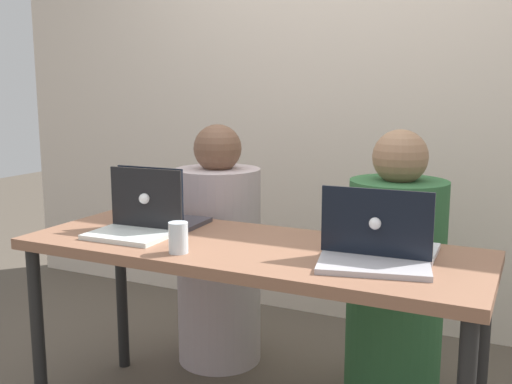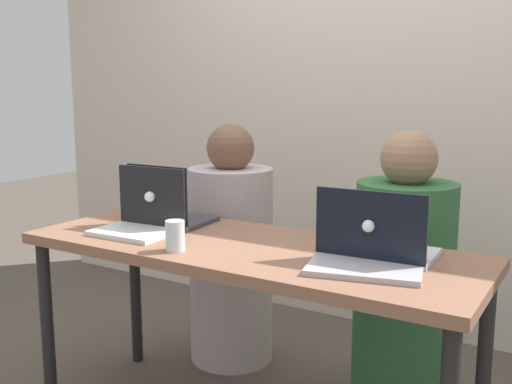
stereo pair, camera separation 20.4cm
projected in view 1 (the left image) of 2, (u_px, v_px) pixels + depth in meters
The scene contains 9 objects.
back_wall at pixel (357, 92), 3.20m from camera, with size 4.50×0.10×2.53m, color beige.
desk at pixel (249, 265), 2.14m from camera, with size 1.66×0.61×0.74m.
person_on_left at pixel (219, 258), 2.80m from camera, with size 0.42×0.42×1.13m.
person_on_right at pixel (395, 282), 2.45m from camera, with size 0.39×0.39×1.13m.
laptop_back_right at pixel (380, 240), 1.99m from camera, with size 0.37×0.28×0.24m.
laptop_back_left at pixel (158, 214), 2.38m from camera, with size 0.32×0.30×0.25m.
laptop_front_left at pixel (139, 220), 2.27m from camera, with size 0.30×0.29×0.25m.
laptop_front_right at pixel (374, 250), 1.88m from camera, with size 0.38×0.30×0.22m.
water_glass_left at pixel (178, 240), 2.01m from camera, with size 0.07×0.07×0.11m.
Camera 1 is at (0.91, -1.85, 1.30)m, focal length 42.00 mm.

